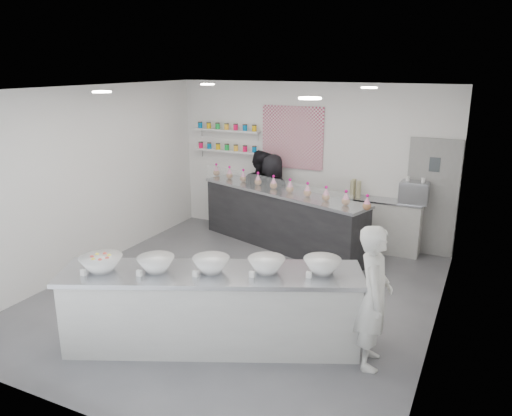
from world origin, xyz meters
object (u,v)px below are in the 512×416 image
Objects in this scene: espresso_ledge at (384,226)px; staff_left at (261,194)px; espresso_machine at (414,193)px; woman_prep at (374,297)px; staff_right at (271,196)px; prep_counter at (212,309)px; back_bar at (281,219)px.

espresso_ledge is 2.44m from staff_left.
espresso_ledge is at bearing -161.31° from staff_left.
staff_left is (-2.88, -0.18, -0.29)m from espresso_machine.
espresso_machine reaches higher than espresso_ledge.
staff_right is at bearing 26.36° from woman_prep.
prep_counter is 1.91m from woman_prep.
staff_right is (-0.40, 0.44, 0.29)m from back_bar.
staff_right is at bearing 79.63° from prep_counter.
espresso_machine is at bearing -9.84° from woman_prep.
staff_left is at bearing -176.42° from espresso_machine.
espresso_machine is (1.67, 4.13, 0.67)m from prep_counter.
staff_left is (-1.21, 3.95, 0.38)m from prep_counter.
staff_right is (0.24, 0.00, -0.03)m from staff_left.
prep_counter is 2.14× the size of woman_prep.
espresso_ledge is 3.75m from woman_prep.
prep_counter is 4.08m from staff_right.
espresso_ledge is 2.68× the size of espresso_machine.
prep_counter is at bearing 91.44° from woman_prep.
woman_prep is (1.82, 0.44, 0.35)m from prep_counter.
prep_counter is at bearing -61.87° from back_bar.
prep_counter is at bearing 105.34° from staff_right.
back_bar is 3.90m from woman_prep.
staff_right reaches higher than prep_counter.
back_bar is 2.11× the size of staff_right.
staff_left is at bearing 163.68° from back_bar.
staff_left reaches higher than woman_prep.
espresso_ledge is (1.77, 0.62, -0.06)m from back_bar.
staff_right is (-2.64, -0.18, -0.32)m from espresso_machine.
woman_prep is at bearing -33.15° from back_bar.
espresso_machine is at bearing -174.65° from staff_right.
staff_left is 1.04× the size of staff_right.
prep_counter is 4.29m from espresso_ledge.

